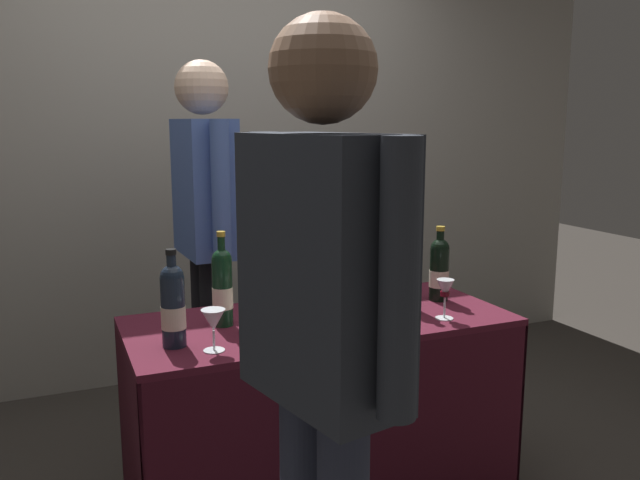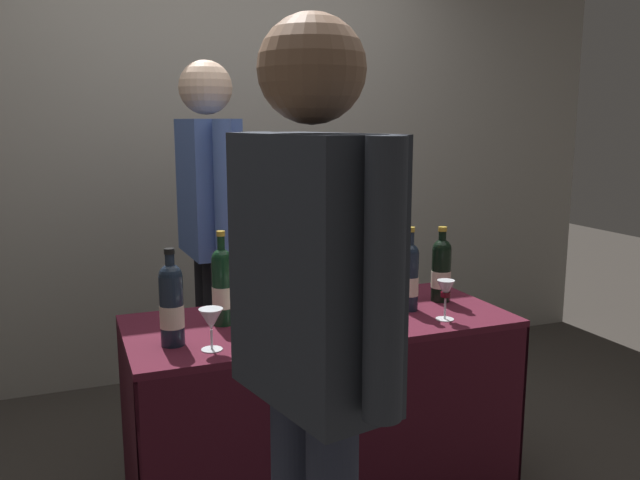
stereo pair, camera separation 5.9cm
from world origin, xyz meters
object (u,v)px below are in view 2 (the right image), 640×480
display_bottle_0 (172,304)px  wine_glass_near_vendor (446,291)px  taster_foreground_right (312,323)px  featured_wine_bottle (359,289)px  tasting_table (320,378)px  flower_vase (254,300)px  vendor_presenter (209,214)px  wine_glass_mid (211,320)px

display_bottle_0 → wine_glass_near_vendor: 1.00m
taster_foreground_right → display_bottle_0: bearing=2.2°
featured_wine_bottle → taster_foreground_right: taster_foreground_right is taller
tasting_table → wine_glass_near_vendor: bearing=-23.9°
flower_vase → taster_foreground_right: (-0.09, -0.81, 0.17)m
display_bottle_0 → taster_foreground_right: (0.20, -0.78, 0.14)m
flower_vase → vendor_presenter: 0.85m
featured_wine_bottle → flower_vase: 0.37m
display_bottle_0 → flower_vase: 0.29m
wine_glass_near_vendor → vendor_presenter: size_ratio=0.09×
featured_wine_bottle → wine_glass_mid: featured_wine_bottle is taller
wine_glass_near_vendor → wine_glass_mid: (-0.88, -0.01, -0.01)m
wine_glass_mid → vendor_presenter: bearing=77.9°
display_bottle_0 → wine_glass_near_vendor: size_ratio=2.16×
featured_wine_bottle → vendor_presenter: vendor_presenter is taller
tasting_table → wine_glass_near_vendor: 0.59m
tasting_table → taster_foreground_right: 1.09m
tasting_table → featured_wine_bottle: featured_wine_bottle is taller
tasting_table → vendor_presenter: vendor_presenter is taller
display_bottle_0 → featured_wine_bottle: bearing=-4.7°
featured_wine_bottle → flower_vase: size_ratio=0.84×
wine_glass_near_vendor → tasting_table: bearing=156.1°
tasting_table → taster_foreground_right: (-0.36, -0.88, 0.52)m
wine_glass_mid → taster_foreground_right: size_ratio=0.08×
tasting_table → display_bottle_0: 0.69m
tasting_table → taster_foreground_right: taster_foreground_right is taller
flower_vase → taster_foreground_right: size_ratio=0.23×
flower_vase → vendor_presenter: (0.02, 0.82, 0.19)m
flower_vase → featured_wine_bottle: bearing=-12.9°
tasting_table → flower_vase: size_ratio=3.58×
wine_glass_mid → flower_vase: bearing=34.7°
tasting_table → vendor_presenter: bearing=108.6°
wine_glass_mid → vendor_presenter: 0.99m
featured_wine_bottle → flower_vase: flower_vase is taller
vendor_presenter → wine_glass_mid: bearing=-14.6°
featured_wine_bottle → vendor_presenter: size_ratio=0.19×
display_bottle_0 → wine_glass_mid: size_ratio=2.36×
wine_glass_near_vendor → taster_foreground_right: (-0.79, -0.69, 0.17)m
display_bottle_0 → wine_glass_near_vendor: bearing=-5.1°
wine_glass_near_vendor → flower_vase: flower_vase is taller
tasting_table → featured_wine_bottle: size_ratio=4.24×
display_bottle_0 → taster_foreground_right: taster_foreground_right is taller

